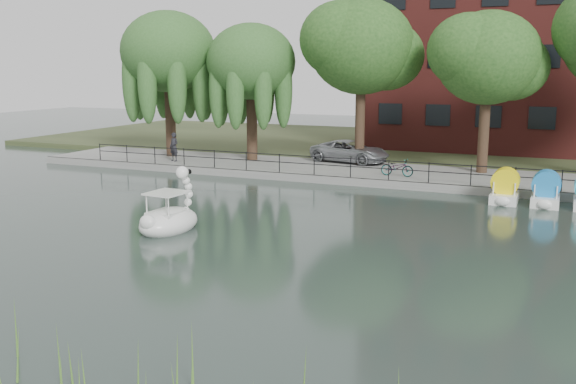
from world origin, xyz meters
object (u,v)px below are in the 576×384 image
Objects in this scene: bicycle at (397,167)px; swan_boat at (169,217)px; pedestrian at (174,145)px; minivan at (350,150)px.

bicycle is 0.60× the size of swan_boat.
pedestrian is (-13.62, 0.02, 0.49)m from bicycle.
swan_boat is (-5.35, -12.93, -0.40)m from bicycle.
minivan is 10.54m from pedestrian.
pedestrian is 15.40m from swan_boat.
pedestrian reaches higher than swan_boat.
minivan is at bearing 33.45° from pedestrian.
pedestrian reaches higher than minivan.
bicycle is 0.87× the size of pedestrian.
swan_boat reaches higher than minivan.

